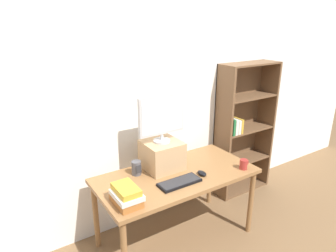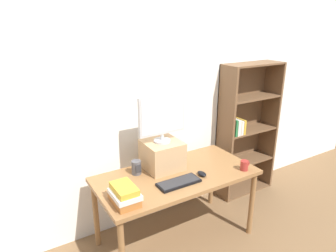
{
  "view_description": "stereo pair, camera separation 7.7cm",
  "coord_description": "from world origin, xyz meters",
  "px_view_note": "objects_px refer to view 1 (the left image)",
  "views": [
    {
      "loc": [
        -1.39,
        -2.01,
        2.03
      ],
      "look_at": [
        -0.05,
        0.07,
        1.17
      ],
      "focal_mm": 32.0,
      "sensor_mm": 36.0,
      "label": 1
    },
    {
      "loc": [
        -1.32,
        -2.05,
        2.03
      ],
      "look_at": [
        -0.05,
        0.07,
        1.17
      ],
      "focal_mm": 32.0,
      "sensor_mm": 36.0,
      "label": 2
    }
  ],
  "objects_px": {
    "bookshelf_unit": "(242,129)",
    "coffee_mug": "(244,164)",
    "keyboard": "(180,182)",
    "desk": "(176,181)",
    "riser_box": "(162,155)",
    "book_stack": "(126,196)",
    "computer_mouse": "(202,173)",
    "desk_speaker": "(136,168)",
    "computer_monitor": "(162,117)"
  },
  "relations": [
    {
      "from": "computer_monitor",
      "to": "coffee_mug",
      "type": "relative_size",
      "value": 4.38
    },
    {
      "from": "desk",
      "to": "computer_monitor",
      "type": "relative_size",
      "value": 3.21
    },
    {
      "from": "desk",
      "to": "riser_box",
      "type": "bearing_deg",
      "value": 104.52
    },
    {
      "from": "computer_monitor",
      "to": "book_stack",
      "type": "distance_m",
      "value": 0.78
    },
    {
      "from": "computer_monitor",
      "to": "keyboard",
      "type": "bearing_deg",
      "value": -94.93
    },
    {
      "from": "riser_box",
      "to": "computer_mouse",
      "type": "height_order",
      "value": "riser_box"
    },
    {
      "from": "bookshelf_unit",
      "to": "coffee_mug",
      "type": "xyz_separation_m",
      "value": [
        -0.62,
        -0.63,
        -0.05
      ]
    },
    {
      "from": "keyboard",
      "to": "desk_speaker",
      "type": "relative_size",
      "value": 2.93
    },
    {
      "from": "desk",
      "to": "book_stack",
      "type": "xyz_separation_m",
      "value": [
        -0.59,
        -0.18,
        0.14
      ]
    },
    {
      "from": "riser_box",
      "to": "desk_speaker",
      "type": "distance_m",
      "value": 0.27
    },
    {
      "from": "computer_monitor",
      "to": "computer_mouse",
      "type": "bearing_deg",
      "value": -54.34
    },
    {
      "from": "riser_box",
      "to": "desk",
      "type": "bearing_deg",
      "value": -75.48
    },
    {
      "from": "bookshelf_unit",
      "to": "computer_monitor",
      "type": "bearing_deg",
      "value": -171.38
    },
    {
      "from": "bookshelf_unit",
      "to": "riser_box",
      "type": "xyz_separation_m",
      "value": [
        -1.26,
        -0.19,
        0.04
      ]
    },
    {
      "from": "bookshelf_unit",
      "to": "book_stack",
      "type": "height_order",
      "value": "bookshelf_unit"
    },
    {
      "from": "computer_monitor",
      "to": "desk_speaker",
      "type": "xyz_separation_m",
      "value": [
        -0.26,
        0.01,
        -0.44
      ]
    },
    {
      "from": "desk",
      "to": "riser_box",
      "type": "relative_size",
      "value": 4.37
    },
    {
      "from": "bookshelf_unit",
      "to": "computer_monitor",
      "type": "xyz_separation_m",
      "value": [
        -1.26,
        -0.19,
        0.41
      ]
    },
    {
      "from": "keyboard",
      "to": "computer_mouse",
      "type": "height_order",
      "value": "computer_mouse"
    },
    {
      "from": "book_stack",
      "to": "coffee_mug",
      "type": "distance_m",
      "value": 1.18
    },
    {
      "from": "computer_mouse",
      "to": "book_stack",
      "type": "xyz_separation_m",
      "value": [
        -0.77,
        -0.04,
        0.05
      ]
    },
    {
      "from": "desk_speaker",
      "to": "riser_box",
      "type": "bearing_deg",
      "value": -2.84
    },
    {
      "from": "riser_box",
      "to": "bookshelf_unit",
      "type": "bearing_deg",
      "value": 8.55
    },
    {
      "from": "keyboard",
      "to": "desk",
      "type": "bearing_deg",
      "value": 64.35
    },
    {
      "from": "bookshelf_unit",
      "to": "coffee_mug",
      "type": "relative_size",
      "value": 15.28
    },
    {
      "from": "book_stack",
      "to": "coffee_mug",
      "type": "xyz_separation_m",
      "value": [
        1.18,
        -0.08,
        -0.02
      ]
    },
    {
      "from": "keyboard",
      "to": "book_stack",
      "type": "height_order",
      "value": "book_stack"
    },
    {
      "from": "desk",
      "to": "bookshelf_unit",
      "type": "relative_size",
      "value": 0.92
    },
    {
      "from": "computer_monitor",
      "to": "coffee_mug",
      "type": "bearing_deg",
      "value": -34.35
    },
    {
      "from": "computer_mouse",
      "to": "coffee_mug",
      "type": "height_order",
      "value": "coffee_mug"
    },
    {
      "from": "bookshelf_unit",
      "to": "desk_speaker",
      "type": "bearing_deg",
      "value": -173.4
    },
    {
      "from": "riser_box",
      "to": "keyboard",
      "type": "bearing_deg",
      "value": -94.91
    },
    {
      "from": "keyboard",
      "to": "coffee_mug",
      "type": "relative_size",
      "value": 3.64
    },
    {
      "from": "riser_box",
      "to": "book_stack",
      "type": "relative_size",
      "value": 1.24
    },
    {
      "from": "keyboard",
      "to": "book_stack",
      "type": "distance_m",
      "value": 0.52
    },
    {
      "from": "bookshelf_unit",
      "to": "desk_speaker",
      "type": "xyz_separation_m",
      "value": [
        -1.52,
        -0.18,
        -0.03
      ]
    },
    {
      "from": "desk",
      "to": "coffee_mug",
      "type": "height_order",
      "value": "coffee_mug"
    },
    {
      "from": "riser_box",
      "to": "keyboard",
      "type": "distance_m",
      "value": 0.36
    },
    {
      "from": "desk",
      "to": "computer_monitor",
      "type": "distance_m",
      "value": 0.61
    },
    {
      "from": "keyboard",
      "to": "coffee_mug",
      "type": "bearing_deg",
      "value": -8.79
    },
    {
      "from": "riser_box",
      "to": "book_stack",
      "type": "xyz_separation_m",
      "value": [
        -0.54,
        -0.36,
        -0.06
      ]
    },
    {
      "from": "book_stack",
      "to": "computer_monitor",
      "type": "bearing_deg",
      "value": 33.61
    },
    {
      "from": "keyboard",
      "to": "coffee_mug",
      "type": "height_order",
      "value": "coffee_mug"
    },
    {
      "from": "computer_mouse",
      "to": "book_stack",
      "type": "bearing_deg",
      "value": -176.98
    },
    {
      "from": "riser_box",
      "to": "keyboard",
      "type": "relative_size",
      "value": 0.88
    },
    {
      "from": "bookshelf_unit",
      "to": "book_stack",
      "type": "bearing_deg",
      "value": -163.0
    },
    {
      "from": "keyboard",
      "to": "book_stack",
      "type": "bearing_deg",
      "value": -177.04
    },
    {
      "from": "bookshelf_unit",
      "to": "keyboard",
      "type": "relative_size",
      "value": 4.19
    },
    {
      "from": "riser_box",
      "to": "computer_mouse",
      "type": "xyz_separation_m",
      "value": [
        0.23,
        -0.32,
        -0.12
      ]
    },
    {
      "from": "bookshelf_unit",
      "to": "computer_mouse",
      "type": "xyz_separation_m",
      "value": [
        -1.03,
        -0.51,
        -0.08
      ]
    }
  ]
}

